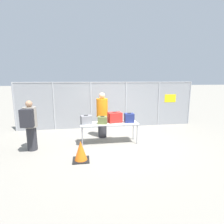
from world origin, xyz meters
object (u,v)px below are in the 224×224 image
suitcase_olive (102,120)px  security_worker_near (102,115)px  suitcase_navy (129,118)px  traffic_cone (81,151)px  traveler_hooded (30,124)px  inspection_table (109,125)px  suitcase_grey (86,120)px  suitcase_red (115,117)px  utility_trailer (134,109)px

suitcase_olive → security_worker_near: 0.80m
suitcase_navy → traffic_cone: size_ratio=0.59×
suitcase_navy → security_worker_near: 1.17m
traveler_hooded → inspection_table: bearing=4.5°
suitcase_grey → suitcase_red: (1.04, 0.08, 0.03)m
suitcase_red → traveler_hooded: (-2.84, -0.35, -0.03)m
utility_trailer → suitcase_navy: bearing=-108.6°
traveler_hooded → suitcase_grey: bearing=6.8°
suitcase_olive → suitcase_navy: suitcase_navy is taller
inspection_table → suitcase_olive: 0.33m
suitcase_navy → suitcase_grey: bearing=-179.4°
suitcase_navy → utility_trailer: 5.12m
traveler_hooded → utility_trailer: traveler_hooded is taller
suitcase_red → utility_trailer: bearing=65.7°
suitcase_red → traveler_hooded: 2.86m
suitcase_navy → traveler_hooded: size_ratio=0.21×
suitcase_navy → security_worker_near: security_worker_near is taller
security_worker_near → traffic_cone: (-0.83, -2.00, -0.66)m
inspection_table → traveler_hooded: bearing=-173.8°
suitcase_olive → traveler_hooded: bearing=-174.8°
suitcase_navy → traffic_cone: 2.27m
suitcase_olive → security_worker_near: bearing=84.7°
suitcase_olive → security_worker_near: size_ratio=0.20×
suitcase_navy → security_worker_near: size_ratio=0.19×
suitcase_grey → suitcase_red: 1.05m
inspection_table → traffic_cone: (-1.02, -1.27, -0.42)m
security_worker_near → utility_trailer: (2.54, 4.11, -0.55)m
security_worker_near → utility_trailer: security_worker_near is taller
suitcase_red → traveler_hooded: size_ratio=0.32×
inspection_table → suitcase_olive: size_ratio=5.73×
suitcase_grey → utility_trailer: 5.82m
suitcase_red → traffic_cone: (-1.23, -1.34, -0.67)m
utility_trailer → suitcase_olive: bearing=-118.1°
traveler_hooded → traffic_cone: (1.61, -0.99, -0.64)m
security_worker_near → inspection_table: bearing=116.2°
inspection_table → suitcase_navy: bearing=0.0°
suitcase_olive → security_worker_near: (0.07, 0.79, 0.04)m
suitcase_red → utility_trailer: 5.25m
security_worker_near → suitcase_red: bearing=133.2°
security_worker_near → suitcase_navy: bearing=154.0°
suitcase_grey → traffic_cone: bearing=-98.5°
suitcase_navy → utility_trailer: suitcase_navy is taller
security_worker_near → suitcase_grey: bearing=60.7°
suitcase_olive → utility_trailer: 5.58m
traffic_cone → utility_trailer: bearing=61.0°
inspection_table → traveler_hooded: (-2.62, -0.29, 0.21)m
inspection_table → suitcase_grey: suitcase_grey is taller
suitcase_olive → utility_trailer: bearing=61.9°
utility_trailer → traffic_cone: 6.97m
suitcase_olive → suitcase_red: size_ratio=0.69×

